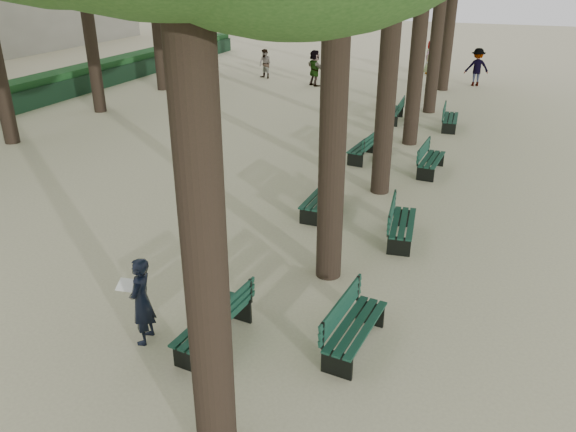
% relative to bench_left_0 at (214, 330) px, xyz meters
% --- Properties ---
extents(ground, '(120.00, 120.00, 0.00)m').
position_rel_bench_left_0_xyz_m(ground, '(-0.37, -0.09, -0.27)').
color(ground, '#C0B991').
rests_on(ground, ground).
extents(bench_left_0, '(0.76, 1.85, 0.92)m').
position_rel_bench_left_0_xyz_m(bench_left_0, '(0.00, 0.00, 0.00)').
color(bench_left_0, black).
rests_on(bench_left_0, ground).
extents(bench_left_1, '(0.62, 1.81, 0.92)m').
position_rel_bench_left_0_xyz_m(bench_left_1, '(0.00, 5.86, 0.00)').
color(bench_left_1, black).
rests_on(bench_left_1, ground).
extents(bench_left_2, '(0.76, 1.85, 0.92)m').
position_rel_bench_left_0_xyz_m(bench_left_2, '(0.00, 10.56, 0.00)').
color(bench_left_2, black).
rests_on(bench_left_2, ground).
extents(bench_left_3, '(0.64, 1.82, 0.92)m').
position_rel_bench_left_0_xyz_m(bench_left_3, '(0.00, 15.78, 0.00)').
color(bench_left_3, black).
rests_on(bench_left_3, ground).
extents(bench_right_0, '(0.76, 1.85, 0.92)m').
position_rel_bench_left_0_xyz_m(bench_right_0, '(2.27, 0.71, 0.00)').
color(bench_right_0, black).
rests_on(bench_right_0, ground).
extents(bench_right_1, '(0.76, 1.85, 0.92)m').
position_rel_bench_left_0_xyz_m(bench_right_1, '(2.27, 5.05, 0.00)').
color(bench_right_1, black).
rests_on(bench_right_1, ground).
extents(bench_right_2, '(0.68, 1.83, 0.92)m').
position_rel_bench_left_0_xyz_m(bench_right_2, '(2.27, 10.01, 0.00)').
color(bench_right_2, black).
rests_on(bench_right_2, ground).
extents(bench_right_3, '(0.67, 1.83, 0.92)m').
position_rel_bench_left_0_xyz_m(bench_right_3, '(2.27, 15.44, 0.00)').
color(bench_right_3, black).
rests_on(bench_right_3, ground).
extents(man_with_map, '(0.65, 0.68, 1.58)m').
position_rel_bench_left_0_xyz_m(man_with_map, '(-1.15, -0.35, 0.52)').
color(man_with_map, black).
rests_on(man_with_map, ground).
extents(pedestrian_a, '(0.84, 0.58, 1.59)m').
position_rel_bench_left_0_xyz_m(pedestrian_a, '(-8.62, 22.65, 0.52)').
color(pedestrian_a, '#262628').
rests_on(pedestrian_a, ground).
extents(pedestrian_d, '(0.82, 0.98, 1.89)m').
position_rel_bench_left_0_xyz_m(pedestrian_d, '(-0.15, 27.40, 0.68)').
color(pedestrian_d, '#262628').
rests_on(pedestrian_d, ground).
extents(pedestrian_e, '(1.52, 1.42, 1.85)m').
position_rel_bench_left_0_xyz_m(pedestrian_e, '(-5.37, 21.66, 0.65)').
color(pedestrian_e, '#262628').
rests_on(pedestrian_e, ground).
extents(pedestrian_b, '(1.30, 0.74, 1.93)m').
position_rel_bench_left_0_xyz_m(pedestrian_b, '(2.59, 24.68, 0.69)').
color(pedestrian_b, '#262628').
rests_on(pedestrian_b, ground).
extents(fence, '(0.08, 42.00, 0.90)m').
position_rel_bench_left_0_xyz_m(fence, '(-15.37, 10.91, 0.18)').
color(fence, black).
rests_on(fence, ground).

